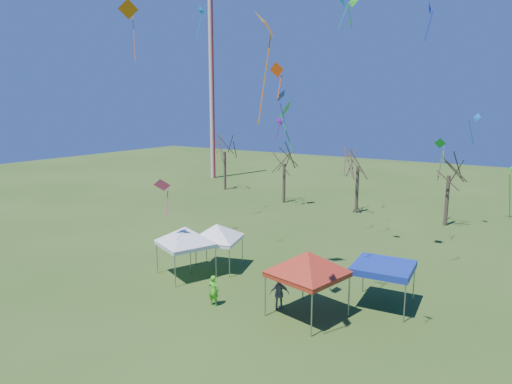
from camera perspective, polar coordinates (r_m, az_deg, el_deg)
ground at (r=24.73m, az=-3.34°, el=-14.38°), size 140.00×140.00×0.00m
radio_mast at (r=66.43m, az=-5.56°, el=12.50°), size 0.70×0.70×25.00m
tree_0 at (r=56.93m, az=-3.96°, el=6.76°), size 3.83×3.83×8.44m
tree_1 at (r=49.18m, az=3.57°, el=5.30°), size 3.42×3.42×7.54m
tree_2 at (r=45.34m, az=12.71°, el=5.22°), size 3.71×3.71×8.18m
tree_3 at (r=42.85m, az=23.13°, el=4.02°), size 3.59×3.59×7.91m
tent_white_west at (r=29.49m, az=-4.93°, el=-4.39°), size 3.76×3.76×3.47m
tent_white_mid at (r=28.50m, az=-8.84°, el=-4.74°), size 3.82×3.82×3.64m
tent_red at (r=22.86m, az=6.50°, el=-7.92°), size 4.40×4.40×3.97m
tent_blue at (r=25.09m, az=15.64°, el=-9.10°), size 3.23×3.23×2.33m
person_green at (r=24.88m, az=-5.32°, el=-12.15°), size 0.63×0.43×1.66m
person_grey at (r=24.33m, az=2.93°, el=-12.56°), size 1.08×0.92×1.74m
kite_2 at (r=45.41m, az=3.11°, el=11.96°), size 0.94×1.41×3.36m
kite_22 at (r=41.86m, az=25.82°, el=8.24°), size 0.96×0.87×2.65m
kite_27 at (r=21.76m, az=3.70°, el=10.27°), size 0.85×1.15×2.52m
kite_5 at (r=17.12m, az=1.21°, el=20.12°), size 1.32×1.51×4.03m
kite_18 at (r=27.93m, az=20.94°, el=20.56°), size 0.36×0.82×2.11m
kite_8 at (r=32.85m, az=-15.68°, el=21.10°), size 1.39×1.46×3.89m
kite_19 at (r=36.24m, az=22.04°, el=5.60°), size 0.90×0.64×2.27m
kite_7 at (r=42.14m, az=-6.81°, el=21.52°), size 0.77×0.94×2.67m
kite_13 at (r=45.73m, az=3.06°, el=8.80°), size 0.82×1.04×2.49m
kite_1 at (r=26.88m, az=-11.62°, el=0.86°), size 1.24×1.10×2.31m
kite_24 at (r=31.79m, az=12.03°, el=22.18°), size 0.83×0.56×2.06m
kite_25 at (r=23.41m, az=2.67°, el=14.95°), size 0.80×0.37×1.80m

